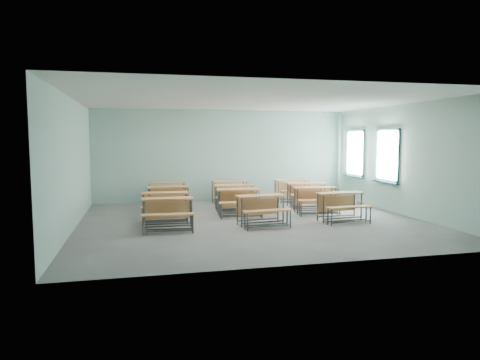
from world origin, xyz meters
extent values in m
cube|color=gray|center=(0.00, 0.00, -0.01)|extent=(9.00, 8.00, 0.02)
cube|color=white|center=(0.00, 0.00, 3.21)|extent=(9.00, 8.00, 0.02)
cube|color=#9FC7BB|center=(0.00, 4.01, 1.60)|extent=(9.00, 0.02, 3.20)
cube|color=#9FC7BB|center=(0.00, -4.01, 1.60)|extent=(9.00, 0.02, 3.20)
cube|color=#9FC7BB|center=(-4.51, 0.00, 1.60)|extent=(0.02, 8.00, 3.20)
cube|color=#9FC7BB|center=(4.51, 0.00, 1.60)|extent=(0.02, 8.00, 3.20)
cube|color=#1B4A4C|center=(4.47, 2.80, 0.93)|extent=(0.06, 1.20, 0.06)
cube|color=#1B4A4C|center=(4.47, 2.80, 2.47)|extent=(0.06, 1.20, 0.06)
cube|color=#1B4A4C|center=(4.47, 2.23, 1.70)|extent=(0.06, 0.06, 1.60)
cube|color=#1B4A4C|center=(4.47, 3.37, 1.70)|extent=(0.06, 0.06, 1.60)
cube|color=#1B4A4C|center=(4.47, 2.80, 1.70)|extent=(0.04, 0.04, 1.48)
cube|color=#1B4A4C|center=(4.47, 2.80, 1.70)|extent=(0.04, 1.08, 0.04)
cube|color=#1B4A4C|center=(4.43, 2.80, 0.87)|extent=(0.14, 1.28, 0.04)
cube|color=white|center=(4.50, 2.80, 1.70)|extent=(0.01, 1.08, 1.48)
cube|color=#1B4A4C|center=(4.47, 0.80, 0.93)|extent=(0.06, 1.20, 0.06)
cube|color=#1B4A4C|center=(4.47, 0.80, 2.47)|extent=(0.06, 1.20, 0.06)
cube|color=#1B4A4C|center=(4.47, 0.23, 1.70)|extent=(0.06, 0.06, 1.60)
cube|color=#1B4A4C|center=(4.47, 1.37, 1.70)|extent=(0.06, 0.06, 1.60)
cube|color=#1B4A4C|center=(4.47, 0.80, 1.70)|extent=(0.04, 0.04, 1.48)
cube|color=#1B4A4C|center=(4.47, 0.80, 1.70)|extent=(0.04, 1.08, 0.04)
cube|color=#1B4A4C|center=(4.43, 0.80, 0.87)|extent=(0.14, 1.28, 0.04)
cube|color=white|center=(4.50, 0.80, 1.70)|extent=(0.01, 1.08, 1.48)
cube|color=#CD824A|center=(-2.27, -0.45, 0.75)|extent=(1.25, 0.47, 0.04)
cube|color=#CD824A|center=(-2.26, -0.26, 0.44)|extent=(1.17, 0.08, 0.42)
cylinder|color=#3F4245|center=(-2.85, -0.59, 0.37)|extent=(0.04, 0.04, 0.73)
cylinder|color=#3F4245|center=(-1.71, -0.64, 0.37)|extent=(0.04, 0.04, 0.73)
cylinder|color=#3F4245|center=(-2.83, -0.26, 0.37)|extent=(0.04, 0.04, 0.73)
cylinder|color=#3F4245|center=(-1.70, -0.32, 0.37)|extent=(0.04, 0.04, 0.73)
cube|color=#3F4245|center=(-2.28, -0.62, 0.10)|extent=(1.13, 0.09, 0.03)
cube|color=#3F4245|center=(-2.26, -0.29, 0.10)|extent=(1.13, 0.09, 0.03)
cube|color=#CD824A|center=(-2.30, -0.95, 0.45)|extent=(1.25, 0.32, 0.04)
cylinder|color=#3F4245|center=(-2.87, -1.02, 0.21)|extent=(0.04, 0.04, 0.43)
cylinder|color=#3F4245|center=(-1.73, -1.07, 0.21)|extent=(0.04, 0.04, 0.43)
cylinder|color=#3F4245|center=(-2.86, -0.82, 0.21)|extent=(0.04, 0.04, 0.43)
cylinder|color=#3F4245|center=(-1.72, -0.88, 0.21)|extent=(0.04, 0.04, 0.43)
cube|color=#3F4245|center=(-2.30, -1.04, 0.08)|extent=(1.13, 0.09, 0.03)
cube|color=#3F4245|center=(-2.29, -0.85, 0.08)|extent=(1.13, 0.09, 0.03)
cube|color=#CD824A|center=(0.07, -0.48, 0.75)|extent=(1.27, 0.54, 0.04)
cube|color=#CD824A|center=(0.05, -0.29, 0.44)|extent=(1.17, 0.14, 0.42)
cylinder|color=#3F4245|center=(-0.48, -0.70, 0.37)|extent=(0.04, 0.04, 0.73)
cylinder|color=#3F4245|center=(0.65, -0.58, 0.37)|extent=(0.04, 0.04, 0.73)
cylinder|color=#3F4245|center=(-0.51, -0.37, 0.37)|extent=(0.04, 0.04, 0.73)
cylinder|color=#3F4245|center=(0.62, -0.25, 0.37)|extent=(0.04, 0.04, 0.73)
cube|color=#3F4245|center=(0.09, -0.64, 0.10)|extent=(1.13, 0.15, 0.03)
cube|color=#3F4245|center=(0.05, -0.31, 0.10)|extent=(1.13, 0.15, 0.03)
cube|color=#CD824A|center=(0.12, -0.97, 0.45)|extent=(1.26, 0.38, 0.04)
cylinder|color=#3F4245|center=(-0.43, -1.12, 0.21)|extent=(0.04, 0.04, 0.43)
cylinder|color=#3F4245|center=(0.69, -1.01, 0.21)|extent=(0.04, 0.04, 0.43)
cylinder|color=#3F4245|center=(-0.45, -0.93, 0.21)|extent=(0.04, 0.04, 0.43)
cylinder|color=#3F4245|center=(0.67, -0.81, 0.21)|extent=(0.04, 0.04, 0.43)
cube|color=#3F4245|center=(0.13, -1.06, 0.08)|extent=(1.13, 0.15, 0.03)
cube|color=#3F4245|center=(0.11, -0.87, 0.08)|extent=(1.13, 0.15, 0.03)
cube|color=#CD824A|center=(2.29, -0.43, 0.75)|extent=(1.26, 0.50, 0.04)
cube|color=#CD824A|center=(2.28, -0.24, 0.44)|extent=(1.17, 0.11, 0.42)
cylinder|color=#3F4245|center=(1.74, -0.64, 0.37)|extent=(0.04, 0.04, 0.73)
cylinder|color=#3F4245|center=(2.87, -0.56, 0.37)|extent=(0.04, 0.04, 0.73)
cylinder|color=#3F4245|center=(1.72, -0.31, 0.37)|extent=(0.04, 0.04, 0.73)
cylinder|color=#3F4245|center=(2.85, -0.23, 0.37)|extent=(0.04, 0.04, 0.73)
cube|color=#3F4245|center=(2.31, -0.60, 0.10)|extent=(1.13, 0.11, 0.03)
cube|color=#3F4245|center=(2.28, -0.27, 0.10)|extent=(1.13, 0.11, 0.03)
cube|color=#CD824A|center=(2.33, -0.93, 0.45)|extent=(1.25, 0.35, 0.04)
cylinder|color=#3F4245|center=(1.77, -1.06, 0.21)|extent=(0.04, 0.04, 0.43)
cylinder|color=#3F4245|center=(2.90, -0.98, 0.21)|extent=(0.04, 0.04, 0.43)
cylinder|color=#3F4245|center=(1.76, -0.87, 0.21)|extent=(0.04, 0.04, 0.43)
cylinder|color=#3F4245|center=(2.89, -0.79, 0.21)|extent=(0.04, 0.04, 0.43)
cube|color=#3F4245|center=(2.34, -1.02, 0.08)|extent=(1.13, 0.11, 0.03)
cube|color=#3F4245|center=(2.32, -0.83, 0.08)|extent=(1.13, 0.11, 0.03)
cube|color=#CD824A|center=(-2.27, 0.67, 0.75)|extent=(1.25, 0.47, 0.04)
cube|color=#CD824A|center=(-2.26, 0.86, 0.44)|extent=(1.17, 0.08, 0.42)
cylinder|color=#3F4245|center=(-2.85, 0.53, 0.37)|extent=(0.04, 0.04, 0.73)
cylinder|color=#3F4245|center=(-1.71, 0.48, 0.37)|extent=(0.04, 0.04, 0.73)
cylinder|color=#3F4245|center=(-2.83, 0.86, 0.37)|extent=(0.04, 0.04, 0.73)
cylinder|color=#3F4245|center=(-1.70, 0.81, 0.37)|extent=(0.04, 0.04, 0.73)
cube|color=#3F4245|center=(-2.28, 0.50, 0.10)|extent=(1.13, 0.08, 0.03)
cube|color=#3F4245|center=(-2.26, 0.83, 0.10)|extent=(1.13, 0.08, 0.03)
cube|color=#CD824A|center=(-2.29, 0.17, 0.45)|extent=(1.25, 0.32, 0.04)
cylinder|color=#3F4245|center=(-2.87, 0.10, 0.21)|extent=(0.04, 0.04, 0.43)
cylinder|color=#3F4245|center=(-1.73, 0.05, 0.21)|extent=(0.04, 0.04, 0.43)
cylinder|color=#3F4245|center=(-2.86, 0.30, 0.21)|extent=(0.04, 0.04, 0.43)
cylinder|color=#3F4245|center=(-1.72, 0.25, 0.21)|extent=(0.04, 0.04, 0.43)
cube|color=#3F4245|center=(-2.30, 0.08, 0.08)|extent=(1.13, 0.08, 0.03)
cube|color=#3F4245|center=(-2.29, 0.27, 0.08)|extent=(1.13, 0.08, 0.03)
cube|color=#CD824A|center=(-0.17, 0.97, 0.75)|extent=(1.26, 0.49, 0.04)
cube|color=#CD824A|center=(-0.16, 1.16, 0.44)|extent=(1.17, 0.09, 0.42)
cylinder|color=#3F4245|center=(-0.74, 0.84, 0.37)|extent=(0.04, 0.04, 0.73)
cylinder|color=#3F4245|center=(0.39, 0.77, 0.37)|extent=(0.04, 0.04, 0.73)
cylinder|color=#3F4245|center=(-0.72, 1.17, 0.37)|extent=(0.04, 0.04, 0.73)
cylinder|color=#3F4245|center=(0.41, 1.10, 0.37)|extent=(0.04, 0.04, 0.73)
cube|color=#3F4245|center=(-0.18, 0.81, 0.10)|extent=(1.13, 0.10, 0.03)
cube|color=#3F4245|center=(-0.16, 1.13, 0.10)|extent=(1.13, 0.10, 0.03)
cube|color=#CD824A|center=(-0.20, 0.48, 0.45)|extent=(1.25, 0.33, 0.04)
cylinder|color=#3F4245|center=(-0.77, 0.41, 0.21)|extent=(0.04, 0.04, 0.43)
cylinder|color=#3F4245|center=(0.36, 0.34, 0.21)|extent=(0.04, 0.04, 0.43)
cylinder|color=#3F4245|center=(-0.76, 0.61, 0.21)|extent=(0.04, 0.04, 0.43)
cylinder|color=#3F4245|center=(0.37, 0.54, 0.21)|extent=(0.04, 0.04, 0.43)
cube|color=#3F4245|center=(-0.20, 0.38, 0.08)|extent=(1.13, 0.10, 0.03)
cube|color=#3F4245|center=(-0.19, 0.57, 0.08)|extent=(1.13, 0.10, 0.03)
cube|color=#CD824A|center=(2.14, 0.86, 0.75)|extent=(1.28, 0.56, 0.04)
cube|color=#CD824A|center=(2.16, 1.05, 0.44)|extent=(1.17, 0.16, 0.42)
cylinder|color=#3F4245|center=(1.56, 0.77, 0.37)|extent=(0.04, 0.04, 0.73)
cylinder|color=#3F4245|center=(2.68, 0.63, 0.37)|extent=(0.04, 0.04, 0.73)
cylinder|color=#3F4245|center=(1.60, 1.09, 0.37)|extent=(0.04, 0.04, 0.73)
cylinder|color=#3F4245|center=(2.72, 0.96, 0.37)|extent=(0.04, 0.04, 0.73)
cube|color=#3F4245|center=(2.12, 0.70, 0.10)|extent=(1.13, 0.17, 0.03)
cube|color=#3F4245|center=(2.16, 1.02, 0.10)|extent=(1.13, 0.17, 0.03)
cube|color=#CD824A|center=(2.08, 0.37, 0.45)|extent=(1.26, 0.40, 0.04)
cylinder|color=#3F4245|center=(1.51, 0.34, 0.21)|extent=(0.04, 0.04, 0.43)
cylinder|color=#3F4245|center=(2.63, 0.20, 0.21)|extent=(0.04, 0.04, 0.43)
cylinder|color=#3F4245|center=(1.53, 0.54, 0.21)|extent=(0.04, 0.04, 0.43)
cylinder|color=#3F4245|center=(2.66, 0.40, 0.21)|extent=(0.04, 0.04, 0.43)
cube|color=#3F4245|center=(2.07, 0.27, 0.08)|extent=(1.13, 0.17, 0.03)
cube|color=#3F4245|center=(2.09, 0.47, 0.08)|extent=(1.13, 0.17, 0.03)
cube|color=#CD824A|center=(-2.08, 2.09, 0.75)|extent=(1.27, 0.52, 0.04)
cube|color=#CD824A|center=(-2.10, 2.28, 0.44)|extent=(1.17, 0.12, 0.42)
cylinder|color=#3F4245|center=(-2.63, 1.88, 0.37)|extent=(0.04, 0.04, 0.73)
cylinder|color=#3F4245|center=(-1.50, 1.98, 0.37)|extent=(0.04, 0.04, 0.73)
cylinder|color=#3F4245|center=(-2.66, 2.21, 0.37)|extent=(0.04, 0.04, 0.73)
cylinder|color=#3F4245|center=(-1.53, 2.30, 0.37)|extent=(0.04, 0.04, 0.73)
cube|color=#3F4245|center=(-2.07, 1.93, 0.10)|extent=(1.13, 0.13, 0.03)
cube|color=#3F4245|center=(-2.09, 2.26, 0.10)|extent=(1.13, 0.13, 0.03)
cube|color=#CD824A|center=(-2.04, 1.60, 0.45)|extent=(1.25, 0.36, 0.04)
cylinder|color=#3F4245|center=(-2.59, 1.45, 0.21)|extent=(0.04, 0.04, 0.43)
cylinder|color=#3F4245|center=(-1.46, 1.55, 0.21)|extent=(0.04, 0.04, 0.43)
cylinder|color=#3F4245|center=(-2.61, 1.65, 0.21)|extent=(0.04, 0.04, 0.43)
cylinder|color=#3F4245|center=(-1.48, 1.74, 0.21)|extent=(0.04, 0.04, 0.43)
cube|color=#3F4245|center=(-2.03, 1.50, 0.08)|extent=(1.13, 0.13, 0.03)
cube|color=#3F4245|center=(-2.05, 1.70, 0.08)|extent=(1.13, 0.13, 0.03)
cube|color=#CD824A|center=(-0.05, 2.05, 0.75)|extent=(1.27, 0.52, 0.04)
cube|color=#CD824A|center=(-0.04, 2.24, 0.44)|extent=(1.17, 0.12, 0.42)
cylinder|color=#3F4245|center=(-0.63, 1.94, 0.37)|extent=(0.04, 0.04, 0.73)
cylinder|color=#3F4245|center=(0.49, 1.84, 0.37)|extent=(0.04, 0.04, 0.73)
cylinder|color=#3F4245|center=(-0.60, 2.27, 0.37)|extent=(0.04, 0.04, 0.73)
cylinder|color=#3F4245|center=(0.52, 2.17, 0.37)|extent=(0.04, 0.04, 0.73)
cube|color=#3F4245|center=(-0.07, 1.89, 0.10)|extent=(1.13, 0.13, 0.03)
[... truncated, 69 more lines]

